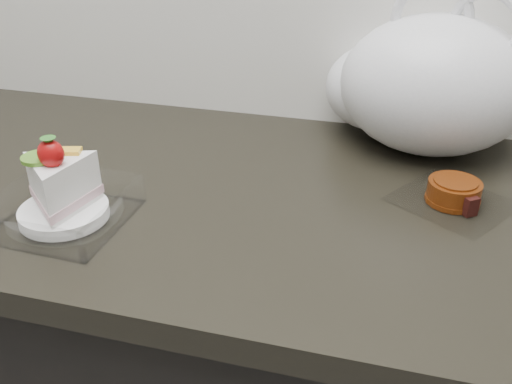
# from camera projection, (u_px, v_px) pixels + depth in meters

# --- Properties ---
(cake_tray) EXTENTS (0.17, 0.17, 0.13)m
(cake_tray) POSITION_uv_depth(u_px,v_px,m) (62.00, 199.00, 0.79)
(cake_tray) COLOR white
(cake_tray) RESTS_ON counter
(mooncake_wrap) EXTENTS (0.21, 0.21, 0.04)m
(mooncake_wrap) POSITION_uv_depth(u_px,v_px,m) (454.00, 194.00, 0.84)
(mooncake_wrap) COLOR white
(mooncake_wrap) RESTS_ON counter
(plastic_bag) EXTENTS (0.39, 0.31, 0.29)m
(plastic_bag) POSITION_uv_depth(u_px,v_px,m) (423.00, 85.00, 0.97)
(plastic_bag) COLOR white
(plastic_bag) RESTS_ON counter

